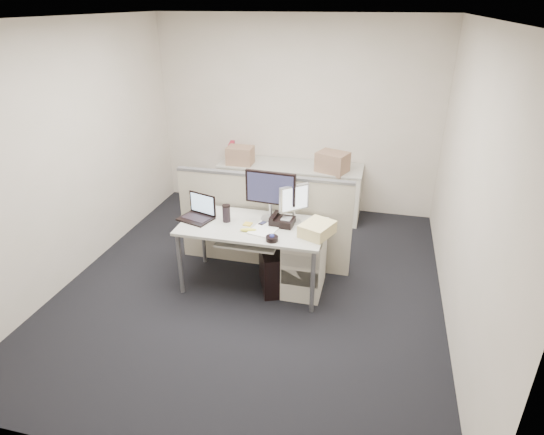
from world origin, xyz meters
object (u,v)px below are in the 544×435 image
(desk, at_px, (252,231))
(laptop, at_px, (195,209))
(desk_phone, at_px, (282,222))
(monitor_main, at_px, (271,196))

(desk, height_order, laptop, laptop)
(desk_phone, bearing_deg, desk, -159.92)
(desk, distance_m, laptop, 0.65)
(monitor_main, distance_m, desk_phone, 0.29)
(monitor_main, distance_m, laptop, 0.81)
(laptop, relative_size, desk_phone, 1.42)
(laptop, bearing_deg, desk_phone, 23.56)
(monitor_main, bearing_deg, desk, -125.53)
(monitor_main, xyz_separation_m, desk_phone, (0.15, -0.10, -0.23))
(desk, distance_m, desk_phone, 0.33)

